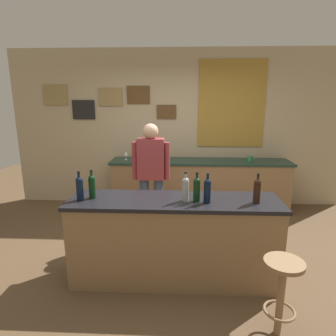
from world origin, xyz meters
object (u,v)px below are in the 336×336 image
(wine_bottle_b, at_px, (92,186))
(coffee_mug, at_px, (250,158))
(wine_bottle_a, at_px, (80,187))
(wine_glass_b, at_px, (162,155))
(wine_bottle_c, at_px, (185,188))
(wine_bottle_f, at_px, (257,190))
(bartender, at_px, (151,173))
(bar_stool, at_px, (282,285))
(wine_bottle_d, at_px, (197,189))
(wine_bottle_e, at_px, (207,190))
(wine_glass_a, at_px, (126,154))

(wine_bottle_b, xyz_separation_m, coffee_mug, (2.10, 2.03, -0.11))
(wine_bottle_a, xyz_separation_m, wine_glass_b, (0.71, 2.04, -0.05))
(wine_bottle_c, distance_m, wine_bottle_f, 0.71)
(bartender, bearing_deg, wine_bottle_b, -117.24)
(wine_bottle_a, xyz_separation_m, wine_bottle_b, (0.11, 0.07, 0.00))
(wine_bottle_b, distance_m, wine_glass_b, 2.07)
(wine_bottle_a, bearing_deg, wine_bottle_c, 1.45)
(bartender, distance_m, coffee_mug, 1.89)
(bartender, relative_size, wine_bottle_b, 5.29)
(wine_bottle_b, xyz_separation_m, wine_bottle_c, (0.97, -0.04, 0.00))
(bar_stool, height_order, wine_glass_b, wine_glass_b)
(wine_bottle_d, bearing_deg, bartender, 118.66)
(bar_stool, height_order, wine_bottle_d, wine_bottle_d)
(wine_bottle_c, relative_size, wine_bottle_e, 1.00)
(wine_bottle_c, bearing_deg, bartender, 113.80)
(wine_glass_a, bearing_deg, wine_bottle_e, -60.22)
(wine_bottle_b, relative_size, coffee_mug, 2.45)
(bar_stool, bearing_deg, wine_bottle_e, 130.61)
(wine_glass_a, distance_m, wine_glass_b, 0.64)
(bartender, height_order, wine_bottle_c, bartender)
(wine_bottle_e, height_order, coffee_mug, wine_bottle_e)
(wine_bottle_a, bearing_deg, wine_bottle_d, 0.95)
(wine_glass_a, relative_size, coffee_mug, 1.24)
(bartender, relative_size, wine_glass_a, 10.45)
(wine_bottle_f, xyz_separation_m, wine_glass_a, (-1.72, 2.13, -0.05))
(bar_stool, xyz_separation_m, wine_bottle_f, (-0.07, 0.68, 0.60))
(wine_glass_b, bearing_deg, wine_bottle_a, -109.12)
(bartender, distance_m, wine_bottle_b, 1.13)
(wine_bottle_c, relative_size, wine_bottle_f, 1.00)
(bar_stool, distance_m, wine_bottle_b, 2.00)
(bartender, bearing_deg, wine_glass_a, 117.44)
(wine_glass_b, bearing_deg, wine_bottle_f, -62.03)
(bar_stool, relative_size, wine_glass_a, 4.39)
(wine_bottle_a, distance_m, wine_glass_a, 2.13)
(bar_stool, bearing_deg, wine_bottle_c, 138.07)
(wine_glass_b, bearing_deg, wine_bottle_e, -74.01)
(bar_stool, height_order, coffee_mug, coffee_mug)
(wine_bottle_e, distance_m, wine_glass_b, 2.14)
(bar_stool, relative_size, wine_bottle_b, 2.22)
(bartender, relative_size, coffee_mug, 12.96)
(wine_bottle_e, bearing_deg, wine_bottle_d, 160.82)
(wine_bottle_e, bearing_deg, wine_bottle_b, 175.99)
(wine_glass_b, bearing_deg, coffee_mug, 2.16)
(bar_stool, relative_size, wine_bottle_e, 2.22)
(wine_bottle_d, xyz_separation_m, wine_glass_b, (-0.49, 2.02, -0.05))
(wine_bottle_c, bearing_deg, wine_glass_b, 100.48)
(bartender, height_order, wine_glass_b, bartender)
(wine_bottle_d, height_order, wine_glass_b, wine_bottle_d)
(wine_bottle_b, bearing_deg, bartender, 62.76)
(wine_glass_a, bearing_deg, bar_stool, -57.41)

